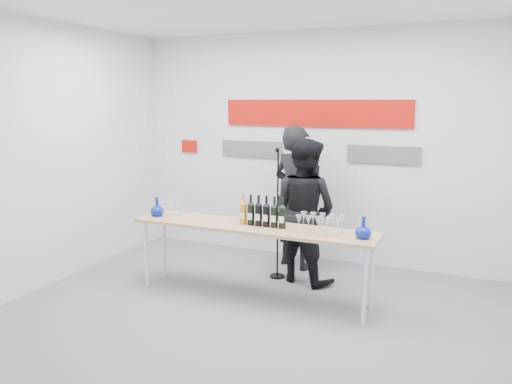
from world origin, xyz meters
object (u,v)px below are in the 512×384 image
(tasting_table, at_px, (252,231))
(mic_stand, at_px, (277,239))
(presenter_left, at_px, (295,197))
(presenter_right, at_px, (304,211))

(tasting_table, relative_size, mic_stand, 1.70)
(presenter_left, height_order, presenter_right, presenter_left)
(presenter_right, bearing_deg, presenter_left, -41.94)
(presenter_right, xyz_separation_m, mic_stand, (-0.32, -0.05, -0.37))
(presenter_left, xyz_separation_m, presenter_right, (0.26, -0.43, -0.06))
(tasting_table, distance_m, mic_stand, 0.73)
(presenter_left, bearing_deg, mic_stand, 104.12)
(tasting_table, height_order, presenter_left, presenter_left)
(tasting_table, distance_m, presenter_right, 0.81)
(presenter_right, bearing_deg, tasting_table, 81.88)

